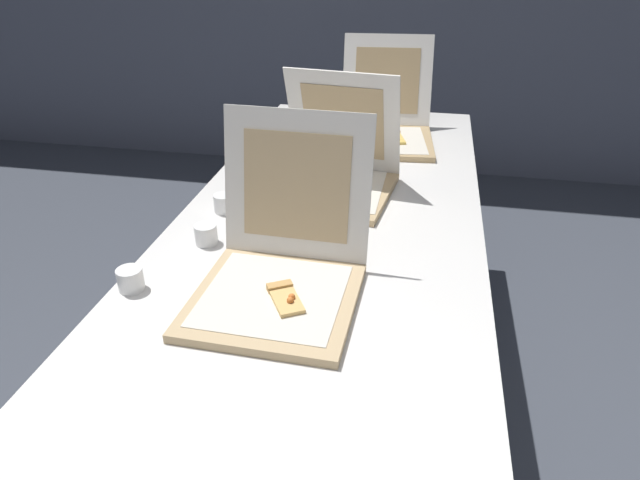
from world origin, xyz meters
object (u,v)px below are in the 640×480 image
object	(u,v)px
pizza_box_back	(385,127)
cup_white_mid	(224,203)
cup_white_near_left	(130,279)
pizza_box_front	(280,273)
table	(325,240)
cup_white_near_center	(206,234)
pizza_box_middle	(334,175)

from	to	relation	value
pizza_box_back	cup_white_mid	xyz separation A→B (m)	(-0.43, -0.77, -0.03)
pizza_box_back	cup_white_near_left	world-z (taller)	pizza_box_back
pizza_box_front	table	bearing A→B (deg)	84.41
pizza_box_front	cup_white_mid	xyz separation A→B (m)	(-0.28, 0.40, -0.03)
pizza_box_front	cup_white_near_center	world-z (taller)	pizza_box_front
pizza_box_front	pizza_box_middle	bearing A→B (deg)	89.29
pizza_box_back	cup_white_near_left	bearing A→B (deg)	-117.77
pizza_box_middle	cup_white_near_center	size ratio (longest dim) A/B	6.73
pizza_box_front	cup_white_near_left	distance (m)	0.37
pizza_box_back	cup_white_near_center	size ratio (longest dim) A/B	8.74
pizza_box_front	cup_white_near_left	size ratio (longest dim) A/B	7.25
cup_white_mid	pizza_box_middle	bearing A→B (deg)	35.87
table	pizza_box_middle	size ratio (longest dim) A/B	5.82
cup_white_mid	cup_white_near_left	bearing A→B (deg)	-99.87
pizza_box_back	table	bearing A→B (deg)	-102.30
pizza_box_front	cup_white_mid	world-z (taller)	pizza_box_front
pizza_box_back	pizza_box_front	bearing A→B (deg)	-102.35
pizza_box_back	pizza_box_middle	bearing A→B (deg)	-107.65
pizza_box_middle	pizza_box_front	bearing A→B (deg)	-85.30
cup_white_mid	cup_white_near_left	size ratio (longest dim) A/B	1.00
cup_white_near_center	cup_white_mid	size ratio (longest dim) A/B	1.00
pizza_box_middle	pizza_box_back	xyz separation A→B (m)	(0.12, 0.55, -0.00)
pizza_box_front	pizza_box_back	distance (m)	1.18
table	cup_white_mid	size ratio (longest dim) A/B	39.17
pizza_box_middle	table	bearing A→B (deg)	-78.67
table	cup_white_near_left	xyz separation A→B (m)	(-0.41, -0.41, 0.07)
cup_white_near_center	cup_white_near_left	size ratio (longest dim) A/B	1.00
table	cup_white_mid	xyz separation A→B (m)	(-0.33, 0.04, 0.07)
pizza_box_front	cup_white_mid	distance (m)	0.49
table	pizza_box_back	distance (m)	0.82
table	cup_white_mid	bearing A→B (deg)	172.77
cup_white_mid	table	bearing A→B (deg)	-7.23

